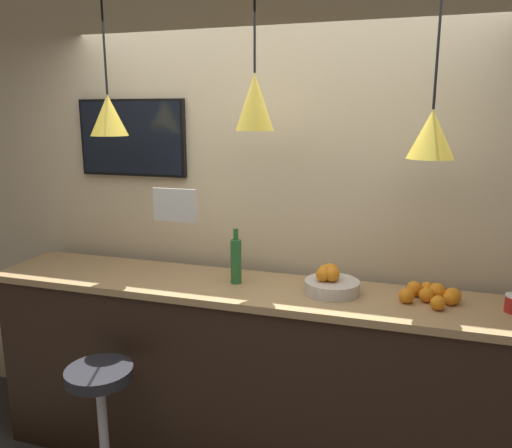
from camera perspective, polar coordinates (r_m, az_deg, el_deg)
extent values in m
cube|color=beige|center=(2.99, 2.19, 1.47)|extent=(8.00, 0.06, 2.90)
cube|color=black|center=(2.97, 0.00, -17.62)|extent=(3.06, 0.50, 1.06)
cube|color=tan|center=(2.74, 0.00, -7.59)|extent=(3.10, 0.54, 0.04)
cylinder|color=#B7B7BC|center=(2.96, -16.98, -22.36)|extent=(0.05, 0.05, 0.68)
cylinder|color=#232328|center=(2.76, -17.48, -16.02)|extent=(0.34, 0.34, 0.06)
cylinder|color=beige|center=(2.66, 8.66, -7.10)|extent=(0.29, 0.29, 0.07)
sphere|color=orange|center=(2.62, 8.69, -5.70)|extent=(0.08, 0.08, 0.08)
sphere|color=orange|center=(2.66, 8.49, -5.52)|extent=(0.07, 0.07, 0.07)
sphere|color=orange|center=(2.65, 8.49, -5.40)|extent=(0.09, 0.09, 0.09)
sphere|color=orange|center=(2.62, 7.64, -5.77)|extent=(0.07, 0.07, 0.07)
sphere|color=orange|center=(2.65, 7.90, -5.50)|extent=(0.08, 0.08, 0.08)
sphere|color=orange|center=(2.60, 16.82, -7.85)|extent=(0.08, 0.08, 0.08)
sphere|color=orange|center=(2.71, 17.61, -7.06)|extent=(0.08, 0.08, 0.08)
sphere|color=orange|center=(2.56, 20.07, -8.48)|extent=(0.07, 0.07, 0.07)
sphere|color=orange|center=(2.75, 18.98, -6.98)|extent=(0.07, 0.07, 0.07)
sphere|color=orange|center=(2.69, 19.98, -7.25)|extent=(0.09, 0.09, 0.09)
sphere|color=orange|center=(2.66, 21.55, -7.66)|extent=(0.08, 0.08, 0.08)
sphere|color=orange|center=(2.65, 21.31, -7.91)|extent=(0.07, 0.07, 0.07)
sphere|color=orange|center=(2.65, 18.89, -7.67)|extent=(0.07, 0.07, 0.07)
cylinder|color=#286B33|center=(2.76, -2.30, -4.29)|extent=(0.06, 0.06, 0.25)
cylinder|color=#286B33|center=(2.72, -2.33, -1.17)|extent=(0.03, 0.03, 0.06)
cylinder|color=black|center=(2.95, -17.07, 20.57)|extent=(0.01, 0.01, 0.68)
cone|color=yellow|center=(2.92, -16.50, 11.82)|extent=(0.21, 0.21, 0.22)
sphere|color=#F9EFCC|center=(2.92, -16.39, 10.04)|extent=(0.04, 0.04, 0.04)
cylinder|color=black|center=(2.59, -0.16, 23.33)|extent=(0.01, 0.01, 0.58)
cone|color=yellow|center=(2.55, -0.15, 13.77)|extent=(0.19, 0.19, 0.28)
sphere|color=#F9EFCC|center=(2.55, -0.15, 11.08)|extent=(0.04, 0.04, 0.04)
cylinder|color=black|center=(2.46, 20.30, 21.09)|extent=(0.01, 0.01, 0.76)
cone|color=yellow|center=(2.43, 19.42, 9.64)|extent=(0.21, 0.21, 0.22)
sphere|color=#F9EFCC|center=(2.44, 19.26, 7.52)|extent=(0.04, 0.04, 0.04)
cube|color=black|center=(3.26, -13.97, 9.53)|extent=(0.72, 0.04, 0.47)
cube|color=black|center=(3.24, -14.14, 9.51)|extent=(0.69, 0.01, 0.44)
cube|color=white|center=(2.57, -9.28, 2.14)|extent=(0.24, 0.01, 0.17)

